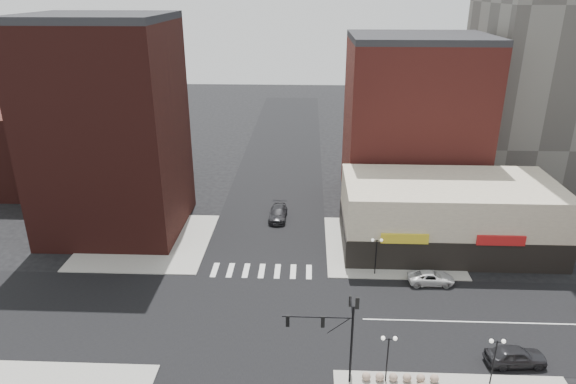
{
  "coord_description": "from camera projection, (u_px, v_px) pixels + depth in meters",
  "views": [
    {
      "loc": [
        4.74,
        -39.74,
        28.64
      ],
      "look_at": [
        2.92,
        3.89,
        11.0
      ],
      "focal_mm": 32.0,
      "sensor_mm": 36.0,
      "label": 1
    }
  ],
  "objects": [
    {
      "name": "building_nw",
      "position": [
        109.0,
        131.0,
        60.92
      ],
      "size": [
        16.0,
        15.0,
        25.0
      ],
      "primitive_type": "cube",
      "color": "#3C1613",
      "rests_on": "ground"
    },
    {
      "name": "street_lamp_ne",
      "position": [
        377.0,
        247.0,
        53.44
      ],
      "size": [
        1.22,
        0.32,
        4.16
      ],
      "color": "black",
      "rests_on": "sidewalk_ne"
    },
    {
      "name": "ground",
      "position": [
        255.0,
        317.0,
        47.73
      ],
      "size": [
        240.0,
        240.0,
        0.0
      ],
      "primitive_type": "plane",
      "color": "black",
      "rests_on": "ground"
    },
    {
      "name": "traffic_signal",
      "position": [
        339.0,
        326.0,
        38.33
      ],
      "size": [
        5.59,
        3.09,
        7.77
      ],
      "color": "black",
      "rests_on": "ground"
    },
    {
      "name": "sidewalk_nw",
      "position": [
        147.0,
        241.0,
        61.7
      ],
      "size": [
        15.0,
        15.0,
        0.12
      ],
      "primitive_type": "cube",
      "color": "gray",
      "rests_on": "ground"
    },
    {
      "name": "road_ew",
      "position": [
        255.0,
        316.0,
        47.72
      ],
      "size": [
        200.0,
        14.0,
        0.02
      ],
      "primitive_type": "cube",
      "color": "black",
      "rests_on": "ground"
    },
    {
      "name": "sidewalk_ne",
      "position": [
        390.0,
        246.0,
        60.58
      ],
      "size": [
        15.0,
        15.0,
        0.12
      ],
      "primitive_type": "cube",
      "color": "gray",
      "rests_on": "ground"
    },
    {
      "name": "road_ns",
      "position": [
        255.0,
        316.0,
        47.72
      ],
      "size": [
        14.0,
        200.0,
        0.02
      ],
      "primitive_type": "cube",
      "color": "black",
      "rests_on": "ground"
    },
    {
      "name": "dark_sedan_north",
      "position": [
        278.0,
        213.0,
        67.45
      ],
      "size": [
        2.38,
        5.53,
        1.59
      ],
      "primitive_type": "imported",
      "rotation": [
        0.0,
        0.0,
        -0.03
      ],
      "color": "black",
      "rests_on": "ground"
    },
    {
      "name": "bollard_row",
      "position": [
        400.0,
        377.0,
        39.68
      ],
      "size": [
        5.92,
        0.67,
        0.67
      ],
      "color": "gray",
      "rests_on": "sidewalk_se"
    },
    {
      "name": "building_nw_low",
      "position": [
        68.0,
        145.0,
        78.21
      ],
      "size": [
        20.0,
        18.0,
        12.0
      ],
      "primitive_type": "cube",
      "color": "#3C1613",
      "rests_on": "ground"
    },
    {
      "name": "building_ne_row",
      "position": [
        447.0,
        220.0,
        59.57
      ],
      "size": [
        24.2,
        12.2,
        8.0
      ],
      "color": "beige",
      "rests_on": "ground"
    },
    {
      "name": "white_suv",
      "position": [
        431.0,
        278.0,
        52.82
      ],
      "size": [
        4.79,
        2.31,
        1.31
      ],
      "primitive_type": "imported",
      "rotation": [
        0.0,
        0.0,
        1.6
      ],
      "color": "silver",
      "rests_on": "ground"
    },
    {
      "name": "dark_sedan_east",
      "position": [
        516.0,
        356.0,
        41.44
      ],
      "size": [
        4.98,
        2.32,
        1.65
      ],
      "primitive_type": "imported",
      "rotation": [
        0.0,
        0.0,
        1.65
      ],
      "color": "black",
      "rests_on": "ground"
    },
    {
      "name": "street_lamp_se_a",
      "position": [
        388.0,
        347.0,
        38.66
      ],
      "size": [
        1.22,
        0.32,
        4.16
      ],
      "color": "black",
      "rests_on": "sidewalk_se"
    },
    {
      "name": "street_lamp_se_b",
      "position": [
        496.0,
        350.0,
        38.35
      ],
      "size": [
        1.22,
        0.32,
        4.16
      ],
      "color": "black",
      "rests_on": "sidewalk_se"
    },
    {
      "name": "building_ne_midrise",
      "position": [
        413.0,
        124.0,
        70.2
      ],
      "size": [
        18.0,
        15.0,
        22.0
      ],
      "primitive_type": "cube",
      "color": "maroon",
      "rests_on": "ground"
    }
  ]
}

